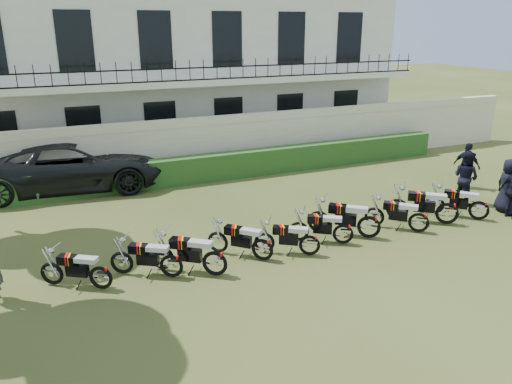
# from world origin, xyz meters

# --- Properties ---
(ground) EXTENTS (100.00, 100.00, 0.00)m
(ground) POSITION_xyz_m (0.00, 0.00, 0.00)
(ground) COLOR #37441B
(ground) RESTS_ON ground
(perimeter_wall) EXTENTS (30.00, 0.35, 2.30)m
(perimeter_wall) POSITION_xyz_m (0.00, 8.00, 1.17)
(perimeter_wall) COLOR beige
(perimeter_wall) RESTS_ON ground
(hedge) EXTENTS (18.00, 0.60, 1.00)m
(hedge) POSITION_xyz_m (1.00, 7.20, 0.50)
(hedge) COLOR #26491A
(hedge) RESTS_ON ground
(building) EXTENTS (20.40, 9.60, 7.40)m
(building) POSITION_xyz_m (0.00, 13.96, 3.71)
(building) COLOR white
(building) RESTS_ON ground
(motorcycle_0) EXTENTS (1.51, 1.03, 0.96)m
(motorcycle_0) POSITION_xyz_m (-5.26, 0.27, 0.44)
(motorcycle_0) COLOR black
(motorcycle_0) RESTS_ON ground
(motorcycle_1) EXTENTS (1.57, 1.03, 0.98)m
(motorcycle_1) POSITION_xyz_m (-3.66, 0.17, 0.45)
(motorcycle_1) COLOR black
(motorcycle_1) RESTS_ON ground
(motorcycle_2) EXTENTS (1.62, 1.27, 1.07)m
(motorcycle_2) POSITION_xyz_m (-2.70, -0.17, 0.50)
(motorcycle_2) COLOR black
(motorcycle_2) RESTS_ON ground
(motorcycle_3) EXTENTS (1.35, 1.36, 0.99)m
(motorcycle_3) POSITION_xyz_m (-1.34, 0.12, 0.46)
(motorcycle_3) COLOR black
(motorcycle_3) RESTS_ON ground
(motorcycle_4) EXTENTS (1.50, 0.99, 0.94)m
(motorcycle_4) POSITION_xyz_m (-0.10, -0.09, 0.43)
(motorcycle_4) COLOR black
(motorcycle_4) RESTS_ON ground
(motorcycle_5) EXTENTS (1.53, 1.03, 0.96)m
(motorcycle_5) POSITION_xyz_m (1.08, 0.16, 0.44)
(motorcycle_5) COLOR black
(motorcycle_5) RESTS_ON ground
(motorcycle_6) EXTENTS (1.63, 1.40, 1.12)m
(motorcycle_6) POSITION_xyz_m (1.95, 0.19, 0.52)
(motorcycle_6) COLOR black
(motorcycle_6) RESTS_ON ground
(motorcycle_7) EXTENTS (1.36, 1.36, 1.00)m
(motorcycle_7) POSITION_xyz_m (3.50, -0.04, 0.46)
(motorcycle_7) COLOR black
(motorcycle_7) RESTS_ON ground
(motorcycle_8) EXTENTS (1.70, 1.39, 1.14)m
(motorcycle_8) POSITION_xyz_m (4.69, 0.11, 0.53)
(motorcycle_8) COLOR black
(motorcycle_8) RESTS_ON ground
(motorcycle_9) EXTENTS (1.34, 1.45, 1.03)m
(motorcycle_9) POSITION_xyz_m (5.83, -0.02, 0.47)
(motorcycle_9) COLOR black
(motorcycle_9) RESTS_ON ground
(suv) EXTENTS (6.75, 3.58, 1.81)m
(suv) POSITION_xyz_m (-5.22, 8.16, 0.90)
(suv) COLOR black
(suv) RESTS_ON ground
(officer_3) EXTENTS (0.62, 0.89, 1.74)m
(officer_3) POSITION_xyz_m (7.22, 0.23, 0.87)
(officer_3) COLOR black
(officer_3) RESTS_ON ground
(officer_4) EXTENTS (0.78, 0.95, 1.80)m
(officer_4) POSITION_xyz_m (6.59, 1.36, 0.90)
(officer_4) COLOR black
(officer_4) RESTS_ON ground
(officer_5) EXTENTS (0.69, 1.06, 1.68)m
(officer_5) POSITION_xyz_m (7.87, 2.56, 0.84)
(officer_5) COLOR black
(officer_5) RESTS_ON ground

